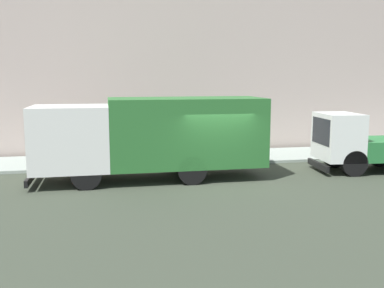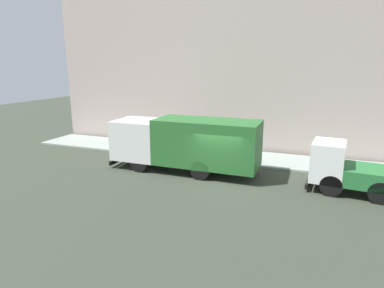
{
  "view_description": "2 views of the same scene",
  "coord_description": "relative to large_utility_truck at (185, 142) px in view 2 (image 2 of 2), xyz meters",
  "views": [
    {
      "loc": [
        -14.89,
        3.95,
        3.74
      ],
      "look_at": [
        1.16,
        0.73,
        1.26
      ],
      "focal_mm": 40.76,
      "sensor_mm": 36.0,
      "label": 1
    },
    {
      "loc": [
        -15.41,
        -4.39,
        5.94
      ],
      "look_at": [
        1.04,
        1.87,
        1.6
      ],
      "focal_mm": 30.34,
      "sensor_mm": 36.0,
      "label": 2
    }
  ],
  "objects": [
    {
      "name": "ground",
      "position": [
        -1.0,
        -2.26,
        -1.7
      ],
      "size": [
        80.0,
        80.0,
        0.0
      ],
      "primitive_type": "plane",
      "color": "#363D30"
    },
    {
      "name": "sidewalk",
      "position": [
        3.68,
        -2.26,
        -1.64
      ],
      "size": [
        3.35,
        30.0,
        0.12
      ],
      "primitive_type": "cube",
      "color": "#95A197",
      "rests_on": "ground"
    },
    {
      "name": "building_facade",
      "position": [
        5.86,
        -2.26,
        4.38
      ],
      "size": [
        0.5,
        30.0,
        12.15
      ],
      "primitive_type": "cube",
      "color": "#BEA99F",
      "rests_on": "ground"
    },
    {
      "name": "large_utility_truck",
      "position": [
        0.0,
        0.0,
        0.0
      ],
      "size": [
        2.47,
        8.49,
        3.02
      ],
      "rotation": [
        0.0,
        0.0,
        0.0
      ],
      "color": "white",
      "rests_on": "ground"
    },
    {
      "name": "small_flatbed_truck",
      "position": [
        -0.21,
        -8.52,
        -0.59
      ],
      "size": [
        2.45,
        4.81,
        2.36
      ],
      "rotation": [
        0.0,
        0.0,
        -0.09
      ],
      "color": "white",
      "rests_on": "ground"
    },
    {
      "name": "pedestrian_walking",
      "position": [
        4.19,
        0.27,
        -0.72
      ],
      "size": [
        0.39,
        0.39,
        1.61
      ],
      "rotation": [
        0.0,
        0.0,
        4.46
      ],
      "color": "brown",
      "rests_on": "sidewalk"
    },
    {
      "name": "pedestrian_standing",
      "position": [
        2.58,
        1.86,
        -0.72
      ],
      "size": [
        0.53,
        0.53,
        1.63
      ],
      "rotation": [
        0.0,
        0.0,
        3.98
      ],
      "color": "brown",
      "rests_on": "sidewalk"
    },
    {
      "name": "traffic_cone_orange",
      "position": [
        2.75,
        3.22,
        -1.23
      ],
      "size": [
        0.49,
        0.49,
        0.7
      ],
      "primitive_type": "cone",
      "color": "orange",
      "rests_on": "sidewalk"
    },
    {
      "name": "street_sign_post",
      "position": [
        2.45,
        -1.65,
        -0.13
      ],
      "size": [
        0.44,
        0.08,
        2.43
      ],
      "color": "#4C5156",
      "rests_on": "sidewalk"
    }
  ]
}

